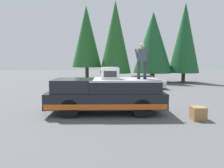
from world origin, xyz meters
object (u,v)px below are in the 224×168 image
Objects in this scene: pickup_truck at (106,95)px; wooden_crate at (198,113)px; person_on_truck_bed at (142,60)px; parked_car_silver at (142,82)px; compressor_unit at (110,73)px.

pickup_truck is 4.17m from wooden_crate.
person_on_truck_bed is at bearing -89.92° from pickup_truck.
compressor_unit is at bearing 161.47° from parked_car_silver.
pickup_truck is 2.39m from person_on_truck_bed.
parked_car_silver is (8.72, -2.92, -1.35)m from compressor_unit.
pickup_truck is 9.19m from parked_car_silver.
parked_car_silver is 9.94m from wooden_crate.
compressor_unit is at bearing -111.78° from pickup_truck.
pickup_truck is 6.60× the size of compressor_unit.
pickup_truck is 1.35× the size of parked_car_silver.
compressor_unit is (-0.08, -0.19, 1.05)m from pickup_truck.
person_on_truck_bed is (0.08, -1.50, 0.62)m from compressor_unit.
person_on_truck_bed is 3.02× the size of wooden_crate.
parked_car_silver is at bearing 4.74° from wooden_crate.
person_on_truck_bed is (0.00, -1.69, 1.68)m from pickup_truck.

